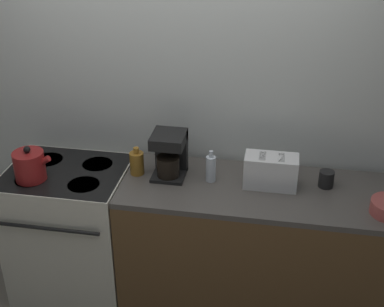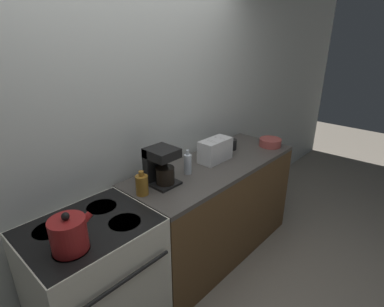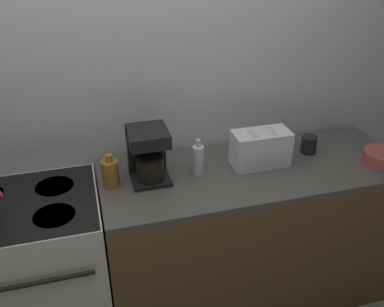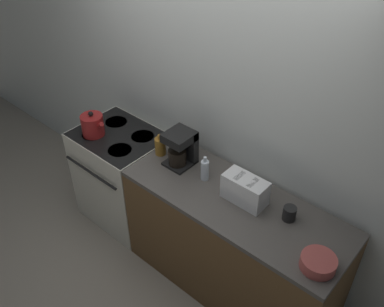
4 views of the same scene
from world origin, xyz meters
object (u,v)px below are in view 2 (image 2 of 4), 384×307
(bowl, at_px, (270,142))
(cup_black, at_px, (232,144))
(toaster, at_px, (215,150))
(kettle, at_px, (69,234))
(stove, at_px, (97,284))
(bottle_clear, at_px, (188,164))
(bottle_amber, at_px, (142,185))
(coffee_maker, at_px, (160,165))

(bowl, bearing_deg, cup_black, 145.43)
(toaster, relative_size, bowl, 1.45)
(kettle, height_order, cup_black, kettle)
(stove, bearing_deg, bowl, -3.76)
(bottle_clear, xyz_separation_m, cup_black, (0.69, 0.05, -0.03))
(bottle_amber, relative_size, cup_black, 1.75)
(bottle_clear, distance_m, bowl, 1.05)
(stove, height_order, coffee_maker, coffee_maker)
(bottle_amber, bearing_deg, coffee_maker, 7.77)
(stove, relative_size, bowl, 4.30)
(bottle_amber, bearing_deg, stove, -172.90)
(coffee_maker, relative_size, bottle_clear, 1.41)
(cup_black, relative_size, bowl, 0.47)
(kettle, distance_m, cup_black, 1.80)
(toaster, distance_m, bowl, 0.70)
(toaster, distance_m, bottle_amber, 0.83)
(coffee_maker, xyz_separation_m, bottle_amber, (-0.20, -0.03, -0.08))
(bottle_clear, relative_size, cup_black, 1.98)
(coffee_maker, bearing_deg, toaster, -2.85)
(stove, relative_size, bottle_amber, 5.19)
(bottle_clear, bearing_deg, bottle_amber, 179.28)
(toaster, height_order, coffee_maker, coffee_maker)
(bottle_clear, bearing_deg, stove, -176.82)
(coffee_maker, xyz_separation_m, bowl, (1.30, -0.21, -0.11))
(coffee_maker, height_order, bottle_amber, coffee_maker)
(stove, distance_m, coffee_maker, 0.91)
(stove, xyz_separation_m, coffee_maker, (0.67, 0.09, 0.61))
(coffee_maker, distance_m, bowl, 1.32)
(kettle, xyz_separation_m, bowl, (2.13, -0.01, -0.06))
(stove, bearing_deg, bottle_clear, 3.18)
(kettle, relative_size, toaster, 0.76)
(toaster, relative_size, coffee_maker, 1.09)
(toaster, distance_m, cup_black, 0.34)
(stove, height_order, cup_black, cup_black)
(toaster, distance_m, coffee_maker, 0.63)
(stove, xyz_separation_m, kettle, (-0.17, -0.12, 0.55))
(bottle_amber, bearing_deg, bottle_clear, -0.72)
(bottle_amber, bearing_deg, toaster, -0.22)
(cup_black, bearing_deg, bottle_clear, -175.66)
(cup_black, bearing_deg, coffee_maker, -178.87)
(kettle, height_order, toaster, kettle)
(coffee_maker, distance_m, cup_black, 0.96)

